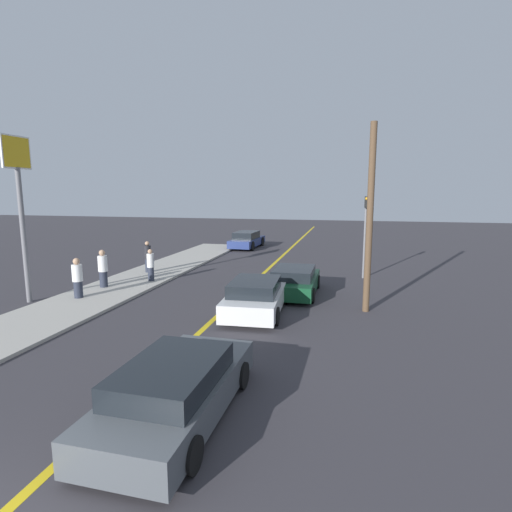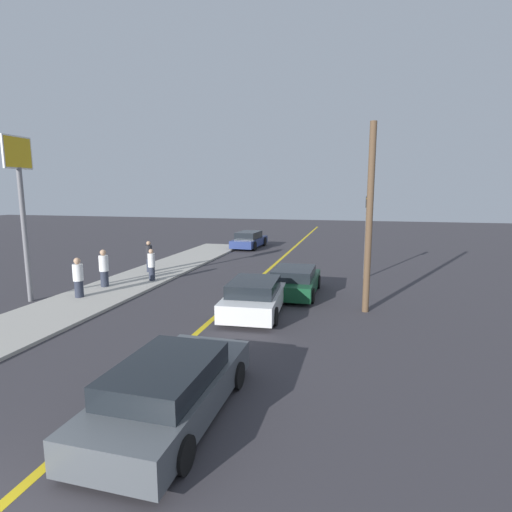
{
  "view_description": "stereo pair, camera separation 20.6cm",
  "coord_description": "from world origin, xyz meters",
  "px_view_note": "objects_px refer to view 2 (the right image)",
  "views": [
    {
      "loc": [
        4.54,
        -2.79,
        4.42
      ],
      "look_at": [
        0.67,
        13.44,
        1.71
      ],
      "focal_mm": 28.0,
      "sensor_mm": 36.0,
      "label": 1
    },
    {
      "loc": [
        4.74,
        -2.74,
        4.42
      ],
      "look_at": [
        0.67,
        13.44,
        1.71
      ],
      "focal_mm": 28.0,
      "sensor_mm": 36.0,
      "label": 2
    }
  ],
  "objects_px": {
    "traffic_light": "(366,229)",
    "utility_pole": "(369,220)",
    "car_near_right_lane": "(171,389)",
    "car_parked_left_lot": "(249,240)",
    "pedestrian_mid_group": "(104,268)",
    "roadside_sign": "(20,187)",
    "pedestrian_far_standing": "(152,265)",
    "pedestrian_near_curb": "(78,278)",
    "car_ahead_center": "(255,297)",
    "car_far_distant": "(294,281)",
    "pedestrian_by_sign": "(149,257)"
  },
  "relations": [
    {
      "from": "pedestrian_mid_group",
      "to": "car_parked_left_lot",
      "type": "bearing_deg",
      "value": 78.69
    },
    {
      "from": "car_parked_left_lot",
      "to": "pedestrian_near_curb",
      "type": "relative_size",
      "value": 2.86
    },
    {
      "from": "car_far_distant",
      "to": "roadside_sign",
      "type": "relative_size",
      "value": 0.62
    },
    {
      "from": "car_parked_left_lot",
      "to": "pedestrian_mid_group",
      "type": "height_order",
      "value": "pedestrian_mid_group"
    },
    {
      "from": "car_ahead_center",
      "to": "pedestrian_near_curb",
      "type": "height_order",
      "value": "pedestrian_near_curb"
    },
    {
      "from": "car_ahead_center",
      "to": "utility_pole",
      "type": "distance_m",
      "value": 4.96
    },
    {
      "from": "pedestrian_far_standing",
      "to": "pedestrian_mid_group",
      "type": "bearing_deg",
      "value": -131.66
    },
    {
      "from": "car_far_distant",
      "to": "car_near_right_lane",
      "type": "bearing_deg",
      "value": -95.11
    },
    {
      "from": "car_near_right_lane",
      "to": "car_ahead_center",
      "type": "relative_size",
      "value": 1.07
    },
    {
      "from": "pedestrian_near_curb",
      "to": "pedestrian_mid_group",
      "type": "distance_m",
      "value": 1.89
    },
    {
      "from": "car_ahead_center",
      "to": "pedestrian_near_curb",
      "type": "bearing_deg",
      "value": 176.78
    },
    {
      "from": "pedestrian_mid_group",
      "to": "roadside_sign",
      "type": "relative_size",
      "value": 0.26
    },
    {
      "from": "pedestrian_mid_group",
      "to": "pedestrian_far_standing",
      "type": "distance_m",
      "value": 2.23
    },
    {
      "from": "car_ahead_center",
      "to": "pedestrian_mid_group",
      "type": "bearing_deg",
      "value": 162.81
    },
    {
      "from": "pedestrian_far_standing",
      "to": "traffic_light",
      "type": "relative_size",
      "value": 0.37
    },
    {
      "from": "pedestrian_by_sign",
      "to": "utility_pole",
      "type": "distance_m",
      "value": 12.24
    },
    {
      "from": "car_ahead_center",
      "to": "traffic_light",
      "type": "xyz_separation_m",
      "value": [
        3.99,
        7.05,
        1.94
      ]
    },
    {
      "from": "car_near_right_lane",
      "to": "pedestrian_mid_group",
      "type": "relative_size",
      "value": 2.7
    },
    {
      "from": "pedestrian_far_standing",
      "to": "pedestrian_by_sign",
      "type": "relative_size",
      "value": 0.93
    },
    {
      "from": "pedestrian_mid_group",
      "to": "utility_pole",
      "type": "distance_m",
      "value": 11.79
    },
    {
      "from": "car_parked_left_lot",
      "to": "utility_pole",
      "type": "height_order",
      "value": "utility_pole"
    },
    {
      "from": "traffic_light",
      "to": "utility_pole",
      "type": "height_order",
      "value": "utility_pole"
    },
    {
      "from": "car_ahead_center",
      "to": "car_far_distant",
      "type": "relative_size",
      "value": 1.06
    },
    {
      "from": "car_far_distant",
      "to": "pedestrian_far_standing",
      "type": "distance_m",
      "value": 7.11
    },
    {
      "from": "traffic_light",
      "to": "utility_pole",
      "type": "bearing_deg",
      "value": -90.55
    },
    {
      "from": "car_ahead_center",
      "to": "traffic_light",
      "type": "height_order",
      "value": "traffic_light"
    },
    {
      "from": "car_parked_left_lot",
      "to": "pedestrian_near_curb",
      "type": "xyz_separation_m",
      "value": [
        -2.81,
        -16.47,
        0.29
      ]
    },
    {
      "from": "car_ahead_center",
      "to": "pedestrian_far_standing",
      "type": "xyz_separation_m",
      "value": [
        -6.1,
        3.53,
        0.27
      ]
    },
    {
      "from": "traffic_light",
      "to": "roadside_sign",
      "type": "distance_m",
      "value": 15.48
    },
    {
      "from": "car_ahead_center",
      "to": "car_parked_left_lot",
      "type": "xyz_separation_m",
      "value": [
        -4.66,
        16.45,
        0.02
      ]
    },
    {
      "from": "car_ahead_center",
      "to": "roadside_sign",
      "type": "distance_m",
      "value": 10.08
    },
    {
      "from": "pedestrian_near_curb",
      "to": "roadside_sign",
      "type": "height_order",
      "value": "roadside_sign"
    },
    {
      "from": "pedestrian_far_standing",
      "to": "car_parked_left_lot",
      "type": "bearing_deg",
      "value": 83.65
    },
    {
      "from": "car_ahead_center",
      "to": "utility_pole",
      "type": "bearing_deg",
      "value": 13.03
    },
    {
      "from": "car_near_right_lane",
      "to": "pedestrian_near_curb",
      "type": "relative_size",
      "value": 2.8
    },
    {
      "from": "car_near_right_lane",
      "to": "car_parked_left_lot",
      "type": "bearing_deg",
      "value": 102.26
    },
    {
      "from": "car_near_right_lane",
      "to": "car_parked_left_lot",
      "type": "height_order",
      "value": "car_parked_left_lot"
    },
    {
      "from": "car_near_right_lane",
      "to": "roadside_sign",
      "type": "xyz_separation_m",
      "value": [
        -9.34,
        6.37,
        3.97
      ]
    },
    {
      "from": "car_near_right_lane",
      "to": "pedestrian_by_sign",
      "type": "bearing_deg",
      "value": 121.37
    },
    {
      "from": "car_far_distant",
      "to": "car_parked_left_lot",
      "type": "xyz_separation_m",
      "value": [
        -5.65,
        13.44,
        0.05
      ]
    },
    {
      "from": "pedestrian_by_sign",
      "to": "traffic_light",
      "type": "distance_m",
      "value": 11.5
    },
    {
      "from": "car_near_right_lane",
      "to": "roadside_sign",
      "type": "height_order",
      "value": "roadside_sign"
    },
    {
      "from": "pedestrian_mid_group",
      "to": "pedestrian_by_sign",
      "type": "height_order",
      "value": "pedestrian_mid_group"
    },
    {
      "from": "car_parked_left_lot",
      "to": "pedestrian_far_standing",
      "type": "bearing_deg",
      "value": -93.87
    },
    {
      "from": "car_near_right_lane",
      "to": "traffic_light",
      "type": "xyz_separation_m",
      "value": [
        3.9,
        14.12,
        1.95
      ]
    },
    {
      "from": "pedestrian_mid_group",
      "to": "roadside_sign",
      "type": "height_order",
      "value": "roadside_sign"
    },
    {
      "from": "traffic_light",
      "to": "car_ahead_center",
      "type": "bearing_deg",
      "value": -119.52
    },
    {
      "from": "pedestrian_by_sign",
      "to": "roadside_sign",
      "type": "height_order",
      "value": "roadside_sign"
    },
    {
      "from": "car_near_right_lane",
      "to": "car_parked_left_lot",
      "type": "distance_m",
      "value": 23.99
    },
    {
      "from": "pedestrian_by_sign",
      "to": "traffic_light",
      "type": "relative_size",
      "value": 0.4
    }
  ]
}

